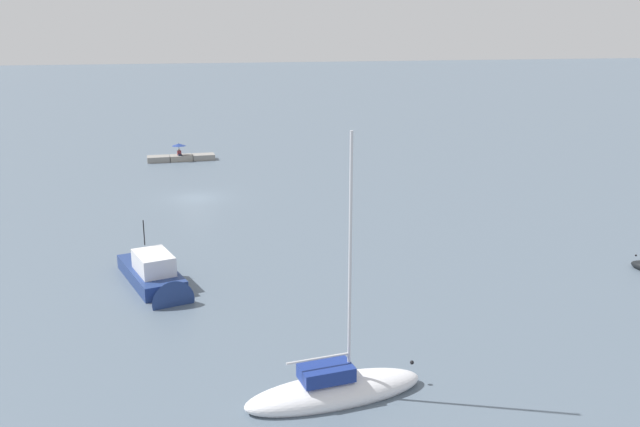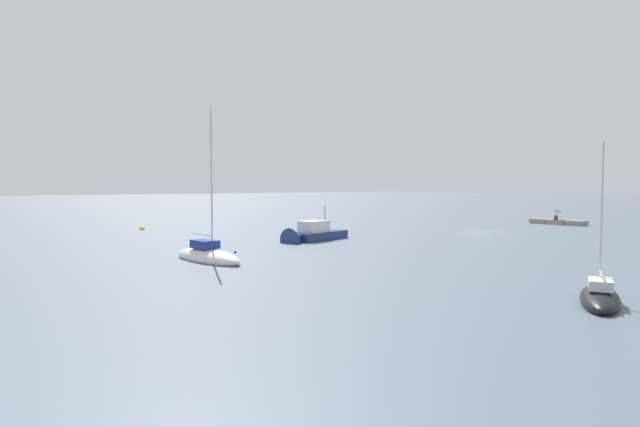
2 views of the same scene
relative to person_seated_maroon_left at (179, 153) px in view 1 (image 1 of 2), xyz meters
The scene contains 6 objects.
ground_plane 17.21m from the person_seated_maroon_left, 90.55° to the left, with size 500.00×500.00×0.00m, color slate.
seawall_pier 0.61m from the person_seated_maroon_left, 129.98° to the right, with size 7.05×1.72×0.61m.
person_seated_maroon_left is the anchor object (origin of this frame).
umbrella_open_navy 0.89m from the person_seated_maroon_left, 84.34° to the right, with size 1.47×1.47×1.31m.
sailboat_white_near 50.68m from the person_seated_maroon_left, 92.57° to the left, with size 7.13×2.56×10.43m.
motorboat_navy_near 37.41m from the person_seated_maroon_left, 84.28° to the left, with size 3.88×7.62×4.09m.
Camera 1 is at (4.40, 55.29, 13.34)m, focal length 38.01 mm.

